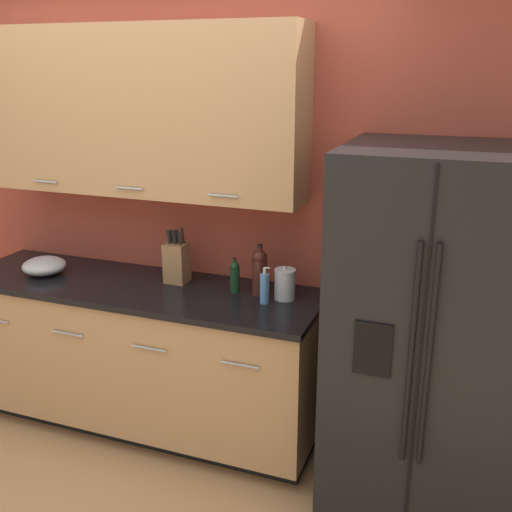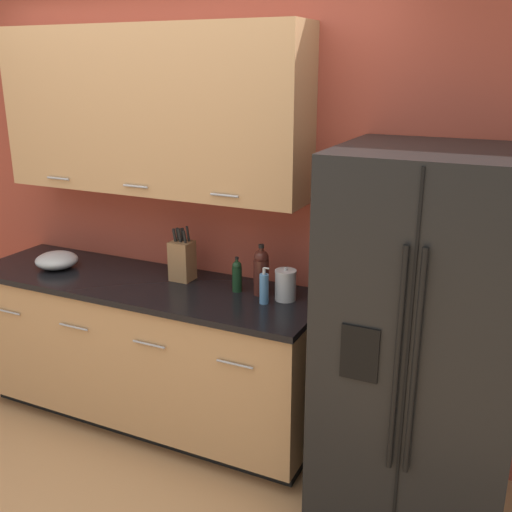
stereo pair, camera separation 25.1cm
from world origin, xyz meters
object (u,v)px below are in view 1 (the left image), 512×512
steel_canister (285,284)px  mixing_bowl (44,266)px  refrigerator (427,337)px  oil_bottle (235,276)px  wine_bottle (260,271)px  knife_block (177,262)px  soap_dispenser (265,288)px

steel_canister → mixing_bowl: (-1.47, -0.12, -0.03)m
refrigerator → oil_bottle: refrigerator is taller
steel_canister → mixing_bowl: size_ratio=0.71×
refrigerator → wine_bottle: 0.94m
knife_block → steel_canister: bearing=-2.9°
knife_block → steel_canister: knife_block is taller
refrigerator → mixing_bowl: (-2.23, 0.04, 0.07)m
soap_dispenser → mixing_bowl: size_ratio=0.79×
knife_block → oil_bottle: size_ratio=1.64×
soap_dispenser → refrigerator: bearing=-5.0°
oil_bottle → steel_canister: (0.29, -0.00, -0.01)m
soap_dispenser → oil_bottle: 0.23m
wine_bottle → mixing_bowl: bearing=-173.9°
wine_bottle → oil_bottle: bearing=-174.1°
wine_bottle → steel_canister: bearing=-6.1°
knife_block → refrigerator: bearing=-8.0°
soap_dispenser → wine_bottle: bearing=121.6°
steel_canister → knife_block: bearing=177.1°
refrigerator → knife_block: refrigerator is taller
soap_dispenser → mixing_bowl: (-1.39, -0.03, -0.03)m
wine_bottle → steel_canister: size_ratio=1.56×
wine_bottle → soap_dispenser: bearing=-58.4°
steel_canister → mixing_bowl: 1.47m
mixing_bowl → steel_canister: bearing=4.8°
knife_block → oil_bottle: knife_block is taller
soap_dispenser → steel_canister: size_ratio=1.10×
wine_bottle → knife_block: bearing=178.1°
wine_bottle → soap_dispenser: 0.14m
soap_dispenser → oil_bottle: size_ratio=1.01×
refrigerator → steel_canister: 0.78m
refrigerator → wine_bottle: bearing=168.6°
refrigerator → mixing_bowl: refrigerator is taller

